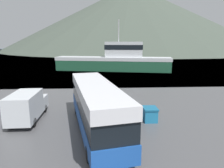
# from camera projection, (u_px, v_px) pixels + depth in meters

# --- Properties ---
(water_surface) EXTENTS (240.00, 240.00, 0.00)m
(water_surface) POSITION_uv_depth(u_px,v_px,m) (102.00, 52.00, 145.25)
(water_surface) COLOR #475B6B
(water_surface) RESTS_ON ground
(hill_backdrop) EXTENTS (214.04, 214.04, 55.28)m
(hill_backdrop) POSITION_uv_depth(u_px,v_px,m) (131.00, 18.00, 176.64)
(hill_backdrop) COLOR #424C42
(hill_backdrop) RESTS_ON ground
(tour_bus) EXTENTS (4.54, 11.14, 3.42)m
(tour_bus) POSITION_uv_depth(u_px,v_px,m) (96.00, 105.00, 14.11)
(tour_bus) COLOR #194799
(tour_bus) RESTS_ON ground
(delivery_van) EXTENTS (2.01, 5.35, 2.38)m
(delivery_van) POSITION_uv_depth(u_px,v_px,m) (27.00, 106.00, 16.09)
(delivery_van) COLOR silver
(delivery_van) RESTS_ON ground
(fishing_boat) EXTENTS (26.17, 9.52, 11.23)m
(fishing_boat) POSITION_uv_depth(u_px,v_px,m) (115.00, 60.00, 45.14)
(fishing_boat) COLOR #1E5138
(fishing_boat) RESTS_ON water_surface
(storage_bin) EXTENTS (1.13, 1.30, 1.12)m
(storage_bin) POSITION_uv_depth(u_px,v_px,m) (150.00, 114.00, 16.11)
(storage_bin) COLOR teal
(storage_bin) RESTS_ON ground
(mooring_bollard) EXTENTS (0.34, 0.34, 0.87)m
(mooring_bollard) POSITION_uv_depth(u_px,v_px,m) (106.00, 86.00, 26.81)
(mooring_bollard) COLOR #B29919
(mooring_bollard) RESTS_ON ground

